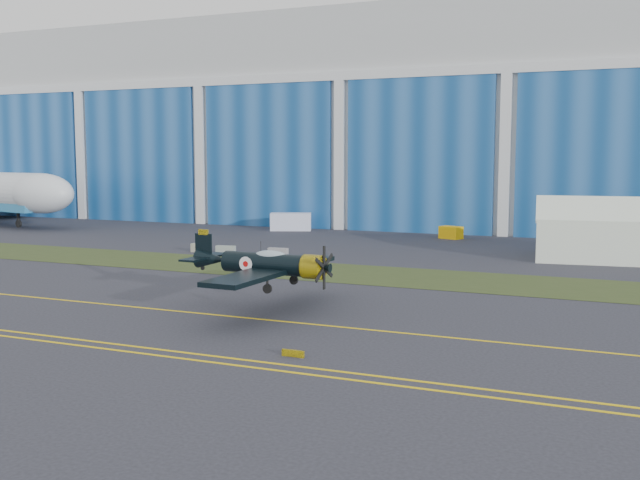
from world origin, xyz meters
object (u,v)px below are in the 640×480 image
at_px(warbird, 265,264).
at_px(shipping_container, 291,222).
at_px(tug, 451,233).
at_px(tent, 607,228).

height_order(warbird, shipping_container, warbird).
bearing_deg(tug, tent, -12.15).
distance_m(warbird, tug, 46.50).
distance_m(tent, shipping_container, 42.47).
height_order(shipping_container, tug, shipping_container).
bearing_deg(tent, shipping_container, 154.58).
bearing_deg(tug, shipping_container, -162.14).
bearing_deg(shipping_container, tug, -26.07).
distance_m(warbird, tent, 39.46).
bearing_deg(tent, tug, 139.40).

